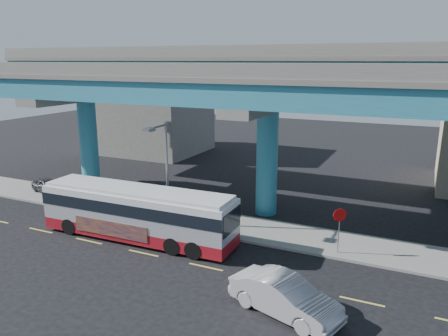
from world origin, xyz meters
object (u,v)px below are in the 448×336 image
at_px(stop_sign, 340,221).
at_px(street_lamp, 162,159).
at_px(parked_car, 47,186).
at_px(sedan, 285,296).
at_px(transit_bus, 138,211).

bearing_deg(stop_sign, street_lamp, 174.05).
relative_size(parked_car, stop_sign, 1.40).
xyz_separation_m(sedan, stop_sign, (0.92, 6.92, 1.21)).
distance_m(transit_bus, stop_sign, 11.88).
distance_m(parked_car, stop_sign, 23.78).
bearing_deg(transit_bus, street_lamp, 75.52).
relative_size(transit_bus, street_lamp, 1.86).
bearing_deg(transit_bus, sedan, -22.54).
bearing_deg(parked_car, stop_sign, -77.41).
height_order(parked_car, stop_sign, stop_sign).
bearing_deg(street_lamp, parked_car, 170.04).
bearing_deg(sedan, stop_sign, 10.37).
distance_m(sedan, stop_sign, 7.09).
relative_size(transit_bus, sedan, 2.34).
height_order(sedan, stop_sign, stop_sign).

